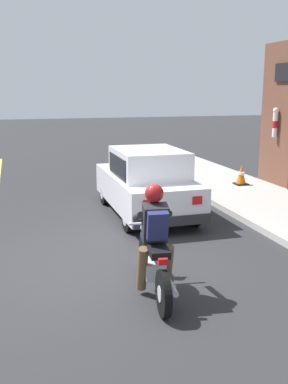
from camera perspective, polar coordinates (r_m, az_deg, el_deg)
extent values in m
plane|color=#2B2B2D|center=(7.64, -5.71, -9.32)|extent=(80.00, 80.00, 0.00)
cube|color=#ADAAA3|center=(11.99, 14.59, -1.09)|extent=(2.60, 22.00, 0.14)
cylinder|color=white|center=(13.56, 16.30, 8.23)|extent=(0.14, 0.14, 0.70)
cylinder|color=red|center=(13.56, 16.30, 8.23)|extent=(0.15, 0.15, 0.20)
sphere|color=silver|center=(13.54, 16.41, 9.91)|extent=(0.16, 0.16, 0.16)
cylinder|color=black|center=(7.19, 0.12, -8.03)|extent=(0.17, 0.63, 0.62)
cylinder|color=silver|center=(7.19, 0.12, -8.03)|extent=(0.14, 0.23, 0.22)
cylinder|color=black|center=(5.93, 2.50, -12.78)|extent=(0.17, 0.63, 0.62)
cylinder|color=silver|center=(5.93, 2.50, -12.78)|extent=(0.14, 0.23, 0.22)
cube|color=silver|center=(6.48, 1.27, -9.69)|extent=(0.32, 0.43, 0.24)
ellipsoid|color=#1E3899|center=(6.57, 0.88, -5.56)|extent=(0.36, 0.55, 0.24)
cube|color=black|center=(6.13, 1.70, -7.31)|extent=(0.32, 0.59, 0.10)
cylinder|color=silver|center=(6.99, 0.27, -5.90)|extent=(0.11, 0.33, 0.68)
cylinder|color=silver|center=(6.80, 0.44, -3.99)|extent=(0.56, 0.10, 0.04)
sphere|color=silver|center=(6.99, 0.20, -4.53)|extent=(0.16, 0.16, 0.16)
cylinder|color=silver|center=(6.19, 3.48, -11.84)|extent=(0.14, 0.56, 0.08)
cube|color=red|center=(5.81, 2.43, -8.83)|extent=(0.13, 0.07, 0.08)
cylinder|color=brown|center=(6.37, -0.21, -9.71)|extent=(0.18, 0.36, 0.71)
cylinder|color=brown|center=(6.43, 2.99, -9.49)|extent=(0.18, 0.36, 0.71)
cube|color=#232328|center=(6.20, 1.39, -3.97)|extent=(0.38, 0.36, 0.57)
cylinder|color=#232328|center=(6.38, -0.78, -3.10)|extent=(0.15, 0.53, 0.26)
cylinder|color=#232328|center=(6.45, 2.73, -2.93)|extent=(0.15, 0.53, 0.26)
sphere|color=#A51919|center=(6.15, 1.31, -0.15)|extent=(0.26, 0.26, 0.26)
cube|color=navy|center=(6.04, 1.69, -4.22)|extent=(0.31, 0.27, 0.42)
cylinder|color=black|center=(11.53, -4.96, -0.09)|extent=(0.18, 0.60, 0.60)
cylinder|color=silver|center=(11.53, -4.96, -0.09)|extent=(0.20, 0.33, 0.33)
cylinder|color=black|center=(11.90, 1.84, 0.35)|extent=(0.18, 0.60, 0.60)
cylinder|color=silver|center=(11.90, 1.84, 0.35)|extent=(0.20, 0.33, 0.33)
cylinder|color=black|center=(9.27, -1.94, -3.28)|extent=(0.18, 0.60, 0.60)
cylinder|color=silver|center=(9.27, -1.94, -3.28)|extent=(0.20, 0.33, 0.33)
cylinder|color=black|center=(9.72, 6.31, -2.58)|extent=(0.18, 0.60, 0.60)
cylinder|color=silver|center=(9.72, 6.31, -2.58)|extent=(0.20, 0.33, 0.33)
cube|color=silver|center=(10.50, 0.19, 0.35)|extent=(1.66, 3.71, 0.70)
cube|color=silver|center=(10.15, 0.60, 3.59)|extent=(1.45, 1.91, 0.66)
cube|color=black|center=(10.98, -0.74, 4.03)|extent=(1.33, 0.35, 0.51)
cube|color=black|center=(9.96, -3.39, 3.28)|extent=(0.04, 1.52, 0.46)
cube|color=black|center=(10.39, 4.43, 3.65)|extent=(0.04, 1.52, 0.46)
cube|color=silver|center=(12.13, -4.65, 2.58)|extent=(0.24, 0.04, 0.14)
cube|color=red|center=(8.60, 0.52, -1.52)|extent=(0.20, 0.04, 0.16)
cube|color=silver|center=(12.37, -0.04, 2.83)|extent=(0.24, 0.04, 0.14)
cube|color=red|center=(8.94, 6.76, -1.05)|extent=(0.20, 0.04, 0.16)
cube|color=#28282B|center=(12.28, -2.27, 0.98)|extent=(1.61, 0.13, 0.20)
cube|color=#28282B|center=(8.88, 3.60, -3.67)|extent=(1.61, 0.13, 0.20)
cube|color=black|center=(13.56, 12.19, 1.01)|extent=(0.36, 0.36, 0.04)
cone|color=orange|center=(13.50, 12.25, 2.26)|extent=(0.28, 0.28, 0.56)
cylinder|color=white|center=(13.50, 12.25, 2.34)|extent=(0.20, 0.20, 0.08)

